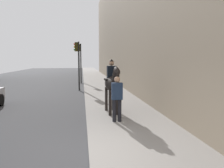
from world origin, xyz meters
TOP-DOWN VIEW (x-y plane):
  - sidewalk_slab at (0.00, -1.62)m, footprint 120.00×3.24m
  - mounted_horse_near at (4.00, -1.14)m, footprint 2.15×0.65m
  - pedestrian_greeting at (2.70, -1.14)m, footprint 0.28×0.41m
  - traffic_light_near_curb at (12.05, 0.47)m, footprint 0.20×0.44m
  - traffic_light_far_curb at (17.38, 0.34)m, footprint 0.20×0.44m

SIDE VIEW (x-z plane):
  - sidewalk_slab at x=0.00m, z-range 0.00..0.12m
  - pedestrian_greeting at x=2.70m, z-range 0.25..1.95m
  - mounted_horse_near at x=4.00m, z-range 0.27..2.62m
  - traffic_light_near_curb at x=12.05m, z-range 0.66..4.50m
  - traffic_light_far_curb at x=17.38m, z-range 0.68..4.76m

